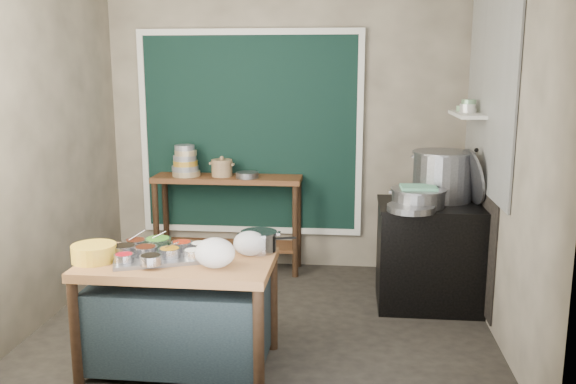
# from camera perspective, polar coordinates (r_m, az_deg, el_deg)

# --- Properties ---
(floor) EXTENTS (3.50, 3.00, 0.02)m
(floor) POSITION_cam_1_polar(r_m,az_deg,el_deg) (4.96, -2.13, -12.25)
(floor) COLOR #2E2A23
(floor) RESTS_ON ground
(back_wall) EXTENTS (3.50, 0.02, 2.80)m
(back_wall) POSITION_cam_1_polar(r_m,az_deg,el_deg) (6.06, -0.22, 5.96)
(back_wall) COLOR gray
(back_wall) RESTS_ON floor
(left_wall) EXTENTS (0.02, 3.00, 2.80)m
(left_wall) POSITION_cam_1_polar(r_m,az_deg,el_deg) (5.13, -22.17, 4.09)
(left_wall) COLOR gray
(left_wall) RESTS_ON floor
(right_wall) EXTENTS (0.02, 3.00, 2.80)m
(right_wall) POSITION_cam_1_polar(r_m,az_deg,el_deg) (4.66, 19.72, 3.60)
(right_wall) COLOR gray
(right_wall) RESTS_ON floor
(curtain_panel) EXTENTS (2.10, 0.02, 1.90)m
(curtain_panel) POSITION_cam_1_polar(r_m,az_deg,el_deg) (6.08, -3.56, 5.48)
(curtain_panel) COLOR black
(curtain_panel) RESTS_ON back_wall
(curtain_frame) EXTENTS (2.22, 0.03, 2.02)m
(curtain_frame) POSITION_cam_1_polar(r_m,az_deg,el_deg) (6.07, -3.58, 5.47)
(curtain_frame) COLOR beige
(curtain_frame) RESTS_ON back_wall
(tile_panel) EXTENTS (0.02, 1.70, 1.70)m
(tile_panel) POSITION_cam_1_polar(r_m,az_deg,el_deg) (5.16, 18.36, 9.41)
(tile_panel) COLOR #B2B2AA
(tile_panel) RESTS_ON right_wall
(soot_patch) EXTENTS (0.01, 1.30, 1.30)m
(soot_patch) POSITION_cam_1_polar(r_m,az_deg,el_deg) (5.41, 17.42, -2.79)
(soot_patch) COLOR black
(soot_patch) RESTS_ON right_wall
(wall_shelf) EXTENTS (0.22, 0.70, 0.03)m
(wall_shelf) POSITION_cam_1_polar(r_m,az_deg,el_deg) (5.44, 16.44, 6.97)
(wall_shelf) COLOR beige
(wall_shelf) RESTS_ON right_wall
(prep_table) EXTENTS (1.26, 0.73, 0.75)m
(prep_table) POSITION_cam_1_polar(r_m,az_deg,el_deg) (4.22, -10.08, -11.12)
(prep_table) COLOR brown
(prep_table) RESTS_ON floor
(back_counter) EXTENTS (1.45, 0.40, 0.95)m
(back_counter) POSITION_cam_1_polar(r_m,az_deg,el_deg) (6.09, -5.61, -2.93)
(back_counter) COLOR brown
(back_counter) RESTS_ON floor
(stove_block) EXTENTS (0.90, 0.68, 0.85)m
(stove_block) POSITION_cam_1_polar(r_m,az_deg,el_deg) (5.32, 13.32, -5.87)
(stove_block) COLOR black
(stove_block) RESTS_ON floor
(stove_top) EXTENTS (0.92, 0.69, 0.03)m
(stove_top) POSITION_cam_1_polar(r_m,az_deg,el_deg) (5.21, 13.54, -1.25)
(stove_top) COLOR black
(stove_top) RESTS_ON stove_block
(condiment_tray) EXTENTS (0.68, 0.59, 0.03)m
(condiment_tray) POSITION_cam_1_polar(r_m,az_deg,el_deg) (4.15, -12.06, -5.93)
(condiment_tray) COLOR gray
(condiment_tray) RESTS_ON prep_table
(condiment_bowls) EXTENTS (0.62, 0.50, 0.07)m
(condiment_bowls) POSITION_cam_1_polar(r_m,az_deg,el_deg) (4.16, -12.32, -5.27)
(condiment_bowls) COLOR gray
(condiment_bowls) RESTS_ON condiment_tray
(yellow_basin) EXTENTS (0.31, 0.31, 0.11)m
(yellow_basin) POSITION_cam_1_polar(r_m,az_deg,el_deg) (4.19, -17.70, -5.44)
(yellow_basin) COLOR orange
(yellow_basin) RESTS_ON prep_table
(saucepan) EXTENTS (0.31, 0.31, 0.14)m
(saucepan) POSITION_cam_1_polar(r_m,az_deg,el_deg) (4.20, -2.73, -4.63)
(saucepan) COLOR gray
(saucepan) RESTS_ON prep_table
(plastic_bag_a) EXTENTS (0.26, 0.23, 0.19)m
(plastic_bag_a) POSITION_cam_1_polar(r_m,az_deg,el_deg) (3.88, -6.85, -5.67)
(plastic_bag_a) COLOR white
(plastic_bag_a) RESTS_ON prep_table
(plastic_bag_b) EXTENTS (0.28, 0.26, 0.17)m
(plastic_bag_b) POSITION_cam_1_polar(r_m,az_deg,el_deg) (4.11, -3.62, -4.81)
(plastic_bag_b) COLOR white
(plastic_bag_b) RESTS_ON prep_table
(bowl_stack) EXTENTS (0.27, 0.27, 0.30)m
(bowl_stack) POSITION_cam_1_polar(r_m,az_deg,el_deg) (6.04, -9.57, 2.75)
(bowl_stack) COLOR tan
(bowl_stack) RESTS_ON back_counter
(utensil_cup) EXTENTS (0.15, 0.15, 0.08)m
(utensil_cup) POSITION_cam_1_polar(r_m,az_deg,el_deg) (6.08, -9.39, 1.92)
(utensil_cup) COLOR gray
(utensil_cup) RESTS_ON back_counter
(ceramic_crock) EXTENTS (0.26, 0.26, 0.15)m
(ceramic_crock) POSITION_cam_1_polar(r_m,az_deg,el_deg) (5.97, -6.20, 2.16)
(ceramic_crock) COLOR olive
(ceramic_crock) RESTS_ON back_counter
(wide_bowl) EXTENTS (0.28, 0.28, 0.06)m
(wide_bowl) POSITION_cam_1_polar(r_m,az_deg,el_deg) (5.87, -3.85, 1.59)
(wide_bowl) COLOR gray
(wide_bowl) RESTS_ON back_counter
(stock_pot) EXTENTS (0.71, 0.71, 0.42)m
(stock_pot) POSITION_cam_1_polar(r_m,az_deg,el_deg) (5.35, 14.26, 1.49)
(stock_pot) COLOR gray
(stock_pot) RESTS_ON stove_top
(pot_lid) EXTENTS (0.20, 0.48, 0.47)m
(pot_lid) POSITION_cam_1_polar(r_m,az_deg,el_deg) (5.24, 16.86, 1.39)
(pot_lid) COLOR gray
(pot_lid) RESTS_ON stove_top
(steamer) EXTENTS (0.51, 0.51, 0.15)m
(steamer) POSITION_cam_1_polar(r_m,az_deg,el_deg) (5.07, 12.08, -0.51)
(steamer) COLOR gray
(steamer) RESTS_ON stove_top
(green_cloth) EXTENTS (0.29, 0.23, 0.02)m
(green_cloth) POSITION_cam_1_polar(r_m,az_deg,el_deg) (5.05, 12.12, 0.43)
(green_cloth) COLOR #60A784
(green_cloth) RESTS_ON steamer
(shallow_pan) EXTENTS (0.39, 0.39, 0.05)m
(shallow_pan) POSITION_cam_1_polar(r_m,az_deg,el_deg) (4.90, 11.43, -1.49)
(shallow_pan) COLOR gray
(shallow_pan) RESTS_ON stove_top
(shelf_bowl_stack) EXTENTS (0.14, 0.14, 0.11)m
(shelf_bowl_stack) POSITION_cam_1_polar(r_m,az_deg,el_deg) (5.43, 16.50, 7.67)
(shelf_bowl_stack) COLOR silver
(shelf_bowl_stack) RESTS_ON wall_shelf
(shelf_bowl_green) EXTENTS (0.17, 0.17, 0.05)m
(shelf_bowl_green) POSITION_cam_1_polar(r_m,az_deg,el_deg) (5.61, 16.14, 7.51)
(shelf_bowl_green) COLOR gray
(shelf_bowl_green) RESTS_ON wall_shelf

